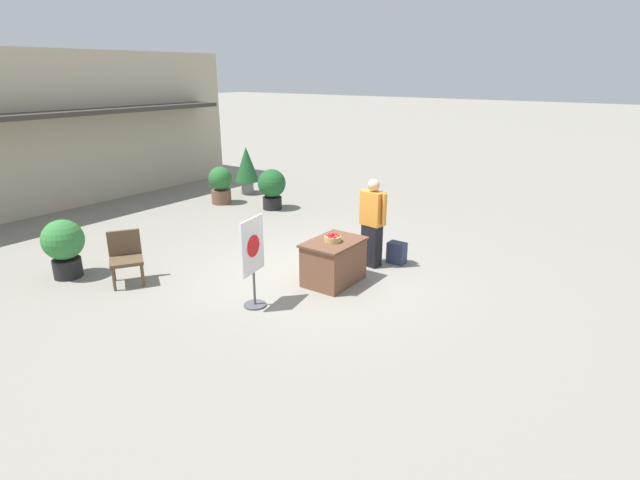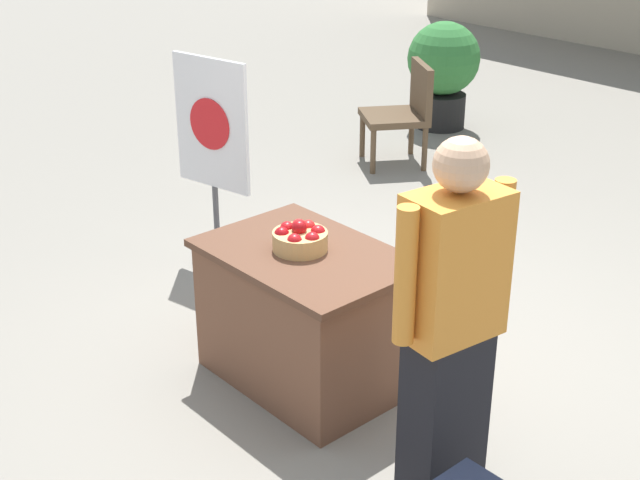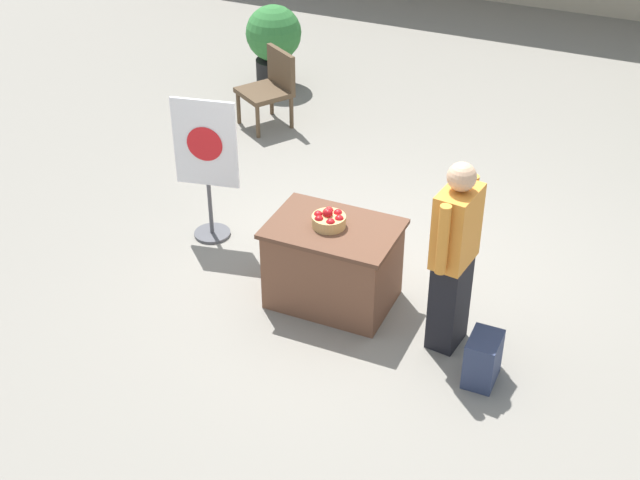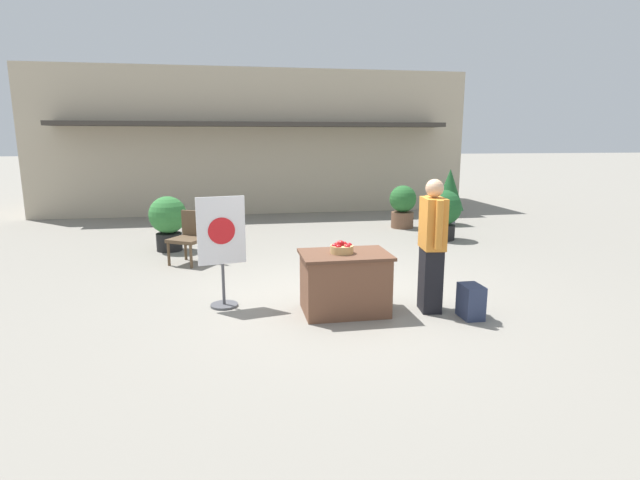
{
  "view_description": "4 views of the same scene",
  "coord_description": "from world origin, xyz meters",
  "px_view_note": "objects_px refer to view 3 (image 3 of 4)",
  "views": [
    {
      "loc": [
        -7.0,
        -5.07,
        3.58
      ],
      "look_at": [
        -0.66,
        -0.54,
        0.93
      ],
      "focal_mm": 28.0,
      "sensor_mm": 36.0,
      "label": 1
    },
    {
      "loc": [
        2.99,
        -3.24,
        2.76
      ],
      "look_at": [
        -0.28,
        -0.33,
        0.76
      ],
      "focal_mm": 50.0,
      "sensor_mm": 36.0,
      "label": 2
    },
    {
      "loc": [
        2.3,
        -6.37,
        4.84
      ],
      "look_at": [
        -0.31,
        -0.53,
        0.63
      ],
      "focal_mm": 50.0,
      "sensor_mm": 36.0,
      "label": 3
    },
    {
      "loc": [
        -1.58,
        -6.44,
        2.19
      ],
      "look_at": [
        -0.38,
        0.24,
        0.8
      ],
      "focal_mm": 28.0,
      "sensor_mm": 36.0,
      "label": 4
    }
  ],
  "objects_px": {
    "display_table": "(333,264)",
    "person_visitor": "(454,256)",
    "backpack": "(483,359)",
    "apple_basket": "(329,219)",
    "poster_board": "(207,163)",
    "patio_chair": "(271,85)",
    "potted_plant_far_left": "(274,40)"
  },
  "relations": [
    {
      "from": "display_table",
      "to": "person_visitor",
      "type": "relative_size",
      "value": 0.66
    },
    {
      "from": "display_table",
      "to": "person_visitor",
      "type": "bearing_deg",
      "value": -7.13
    },
    {
      "from": "person_visitor",
      "to": "backpack",
      "type": "bearing_deg",
      "value": 146.16
    },
    {
      "from": "backpack",
      "to": "apple_basket",
      "type": "bearing_deg",
      "value": 162.67
    },
    {
      "from": "display_table",
      "to": "backpack",
      "type": "xyz_separation_m",
      "value": [
        1.49,
        -0.48,
        -0.18
      ]
    },
    {
      "from": "display_table",
      "to": "apple_basket",
      "type": "relative_size",
      "value": 3.83
    },
    {
      "from": "apple_basket",
      "to": "backpack",
      "type": "bearing_deg",
      "value": -17.33
    },
    {
      "from": "person_visitor",
      "to": "apple_basket",
      "type": "bearing_deg",
      "value": 0.39
    },
    {
      "from": "person_visitor",
      "to": "poster_board",
      "type": "bearing_deg",
      "value": -6.42
    },
    {
      "from": "person_visitor",
      "to": "patio_chair",
      "type": "distance_m",
      "value": 4.5
    },
    {
      "from": "backpack",
      "to": "poster_board",
      "type": "relative_size",
      "value": 0.29
    },
    {
      "from": "apple_basket",
      "to": "potted_plant_far_left",
      "type": "relative_size",
      "value": 0.27
    },
    {
      "from": "display_table",
      "to": "apple_basket",
      "type": "bearing_deg",
      "value": -176.37
    },
    {
      "from": "display_table",
      "to": "poster_board",
      "type": "xyz_separation_m",
      "value": [
        -1.52,
        0.49,
        0.42
      ]
    },
    {
      "from": "apple_basket",
      "to": "patio_chair",
      "type": "height_order",
      "value": "apple_basket"
    },
    {
      "from": "apple_basket",
      "to": "backpack",
      "type": "distance_m",
      "value": 1.73
    },
    {
      "from": "person_visitor",
      "to": "potted_plant_far_left",
      "type": "height_order",
      "value": "person_visitor"
    },
    {
      "from": "backpack",
      "to": "poster_board",
      "type": "bearing_deg",
      "value": 162.07
    },
    {
      "from": "display_table",
      "to": "poster_board",
      "type": "distance_m",
      "value": 1.65
    },
    {
      "from": "potted_plant_far_left",
      "to": "person_visitor",
      "type": "bearing_deg",
      "value": -48.74
    },
    {
      "from": "display_table",
      "to": "poster_board",
      "type": "relative_size",
      "value": 0.76
    },
    {
      "from": "person_visitor",
      "to": "backpack",
      "type": "relative_size",
      "value": 4.04
    },
    {
      "from": "person_visitor",
      "to": "patio_chair",
      "type": "xyz_separation_m",
      "value": [
        -3.2,
        3.13,
        -0.35
      ]
    },
    {
      "from": "backpack",
      "to": "potted_plant_far_left",
      "type": "height_order",
      "value": "potted_plant_far_left"
    },
    {
      "from": "display_table",
      "to": "potted_plant_far_left",
      "type": "relative_size",
      "value": 1.03
    },
    {
      "from": "person_visitor",
      "to": "patio_chair",
      "type": "relative_size",
      "value": 1.85
    },
    {
      "from": "person_visitor",
      "to": "potted_plant_far_left",
      "type": "xyz_separation_m",
      "value": [
        -3.71,
        4.23,
        -0.25
      ]
    },
    {
      "from": "person_visitor",
      "to": "potted_plant_far_left",
      "type": "bearing_deg",
      "value": -41.61
    },
    {
      "from": "person_visitor",
      "to": "backpack",
      "type": "distance_m",
      "value": 0.84
    },
    {
      "from": "person_visitor",
      "to": "potted_plant_far_left",
      "type": "relative_size",
      "value": 1.57
    },
    {
      "from": "backpack",
      "to": "poster_board",
      "type": "xyz_separation_m",
      "value": [
        -3.01,
        0.97,
        0.6
      ]
    },
    {
      "from": "apple_basket",
      "to": "poster_board",
      "type": "relative_size",
      "value": 0.2
    }
  ]
}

